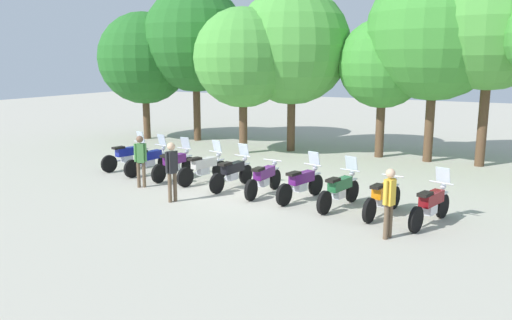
{
  "coord_description": "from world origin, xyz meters",
  "views": [
    {
      "loc": [
        7.41,
        -13.6,
        4.05
      ],
      "look_at": [
        0.0,
        0.5,
        0.9
      ],
      "focal_mm": 35.65,
      "sensor_mm": 36.0,
      "label": 1
    }
  ],
  "objects_px": {
    "motorcycle_8": "(383,197)",
    "person_0": "(389,198)",
    "motorcycle_6": "(301,183)",
    "tree_5": "(436,32)",
    "tree_2": "(243,58)",
    "tree_4": "(383,64)",
    "motorcycle_3": "(204,167)",
    "motorcycle_0": "(128,155)",
    "motorcycle_2": "(175,164)",
    "motorcycle_7": "(340,189)",
    "tree_0": "(144,58)",
    "tree_3": "(292,46)",
    "person_1": "(141,157)",
    "motorcycle_9": "(431,204)",
    "motorcycle_4": "(233,172)",
    "motorcycle_5": "(264,178)",
    "person_2": "(172,167)",
    "tree_6": "(492,20)",
    "motorcycle_1": "(150,159)",
    "tree_1": "(195,40)"
  },
  "relations": [
    {
      "from": "motorcycle_0",
      "to": "motorcycle_2",
      "type": "distance_m",
      "value": 2.51
    },
    {
      "from": "motorcycle_3",
      "to": "motorcycle_7",
      "type": "height_order",
      "value": "same"
    },
    {
      "from": "tree_1",
      "to": "tree_5",
      "type": "height_order",
      "value": "tree_5"
    },
    {
      "from": "person_0",
      "to": "motorcycle_4",
      "type": "bearing_deg",
      "value": 175.51
    },
    {
      "from": "motorcycle_3",
      "to": "motorcycle_6",
      "type": "height_order",
      "value": "same"
    },
    {
      "from": "tree_2",
      "to": "tree_4",
      "type": "relative_size",
      "value": 1.09
    },
    {
      "from": "motorcycle_7",
      "to": "tree_6",
      "type": "bearing_deg",
      "value": -9.7
    },
    {
      "from": "motorcycle_3",
      "to": "tree_2",
      "type": "xyz_separation_m",
      "value": [
        -1.51,
        5.41,
        3.6
      ]
    },
    {
      "from": "motorcycle_7",
      "to": "tree_4",
      "type": "relative_size",
      "value": 0.38
    },
    {
      "from": "motorcycle_1",
      "to": "tree_3",
      "type": "bearing_deg",
      "value": -11.76
    },
    {
      "from": "motorcycle_8",
      "to": "person_0",
      "type": "xyz_separation_m",
      "value": [
        0.55,
        -1.73,
        0.45
      ]
    },
    {
      "from": "motorcycle_4",
      "to": "tree_4",
      "type": "distance_m",
      "value": 8.68
    },
    {
      "from": "tree_5",
      "to": "tree_0",
      "type": "bearing_deg",
      "value": -177.96
    },
    {
      "from": "motorcycle_6",
      "to": "tree_1",
      "type": "height_order",
      "value": "tree_1"
    },
    {
      "from": "motorcycle_1",
      "to": "tree_2",
      "type": "relative_size",
      "value": 0.35
    },
    {
      "from": "motorcycle_2",
      "to": "motorcycle_9",
      "type": "xyz_separation_m",
      "value": [
        8.71,
        -1.14,
        0.0
      ]
    },
    {
      "from": "motorcycle_7",
      "to": "person_0",
      "type": "xyz_separation_m",
      "value": [
        1.79,
        -1.88,
        0.44
      ]
    },
    {
      "from": "motorcycle_1",
      "to": "motorcycle_3",
      "type": "bearing_deg",
      "value": -85.67
    },
    {
      "from": "motorcycle_0",
      "to": "tree_2",
      "type": "bearing_deg",
      "value": -10.72
    },
    {
      "from": "tree_0",
      "to": "tree_2",
      "type": "xyz_separation_m",
      "value": [
        6.49,
        -1.33,
        0.0
      ]
    },
    {
      "from": "motorcycle_3",
      "to": "tree_4",
      "type": "distance_m",
      "value": 8.98
    },
    {
      "from": "motorcycle_6",
      "to": "motorcycle_8",
      "type": "height_order",
      "value": "motorcycle_6"
    },
    {
      "from": "motorcycle_3",
      "to": "motorcycle_9",
      "type": "bearing_deg",
      "value": -84.03
    },
    {
      "from": "motorcycle_5",
      "to": "tree_1",
      "type": "distance_m",
      "value": 12.02
    },
    {
      "from": "motorcycle_3",
      "to": "tree_1",
      "type": "height_order",
      "value": "tree_1"
    },
    {
      "from": "motorcycle_0",
      "to": "tree_3",
      "type": "height_order",
      "value": "tree_3"
    },
    {
      "from": "motorcycle_3",
      "to": "motorcycle_7",
      "type": "bearing_deg",
      "value": -83.91
    },
    {
      "from": "person_2",
      "to": "motorcycle_0",
      "type": "bearing_deg",
      "value": 169.94
    },
    {
      "from": "motorcycle_0",
      "to": "motorcycle_1",
      "type": "bearing_deg",
      "value": -87.64
    },
    {
      "from": "motorcycle_6",
      "to": "tree_6",
      "type": "distance_m",
      "value": 10.1
    },
    {
      "from": "motorcycle_4",
      "to": "tree_2",
      "type": "distance_m",
      "value": 7.22
    },
    {
      "from": "motorcycle_4",
      "to": "motorcycle_6",
      "type": "distance_m",
      "value": 2.51
    },
    {
      "from": "person_2",
      "to": "tree_1",
      "type": "bearing_deg",
      "value": 144.76
    },
    {
      "from": "motorcycle_5",
      "to": "motorcycle_6",
      "type": "distance_m",
      "value": 1.25
    },
    {
      "from": "tree_6",
      "to": "tree_0",
      "type": "bearing_deg",
      "value": -178.26
    },
    {
      "from": "motorcycle_9",
      "to": "person_0",
      "type": "height_order",
      "value": "person_0"
    },
    {
      "from": "motorcycle_0",
      "to": "motorcycle_6",
      "type": "height_order",
      "value": "same"
    },
    {
      "from": "motorcycle_9",
      "to": "tree_1",
      "type": "xyz_separation_m",
      "value": [
        -12.8,
        8.57,
        4.5
      ]
    },
    {
      "from": "motorcycle_7",
      "to": "tree_1",
      "type": "height_order",
      "value": "tree_1"
    },
    {
      "from": "person_0",
      "to": "tree_5",
      "type": "bearing_deg",
      "value": 113.13
    },
    {
      "from": "motorcycle_0",
      "to": "motorcycle_2",
      "type": "xyz_separation_m",
      "value": [
        2.48,
        -0.42,
        0.0
      ]
    },
    {
      "from": "motorcycle_0",
      "to": "motorcycle_2",
      "type": "relative_size",
      "value": 0.98
    },
    {
      "from": "motorcycle_9",
      "to": "tree_5",
      "type": "bearing_deg",
      "value": 24.48
    },
    {
      "from": "person_1",
      "to": "tree_3",
      "type": "bearing_deg",
      "value": 134.69
    },
    {
      "from": "tree_0",
      "to": "person_1",
      "type": "bearing_deg",
      "value": -51.39
    },
    {
      "from": "tree_5",
      "to": "motorcycle_1",
      "type": "bearing_deg",
      "value": -140.52
    },
    {
      "from": "motorcycle_5",
      "to": "person_2",
      "type": "height_order",
      "value": "person_2"
    },
    {
      "from": "motorcycle_4",
      "to": "tree_6",
      "type": "relative_size",
      "value": 0.27
    },
    {
      "from": "tree_5",
      "to": "motorcycle_4",
      "type": "bearing_deg",
      "value": -122.67
    },
    {
      "from": "tree_6",
      "to": "motorcycle_8",
      "type": "bearing_deg",
      "value": -102.22
    }
  ]
}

